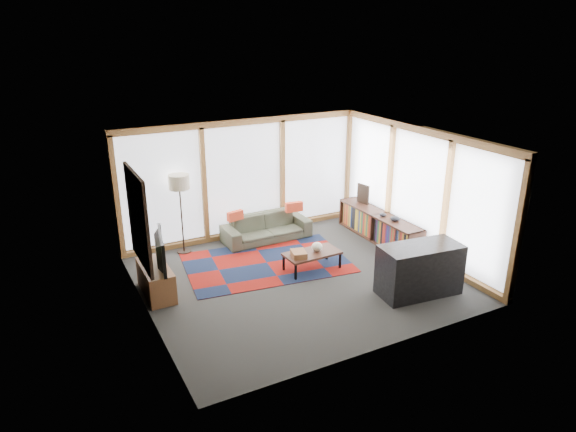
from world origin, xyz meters
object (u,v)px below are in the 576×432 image
sofa (266,228)px  tv_console (156,280)px  coffee_table (312,261)px  bookshelf (379,227)px  bar_counter (420,270)px  television (156,251)px  floor_lamp (181,214)px

sofa → tv_console: sofa is taller
coffee_table → bookshelf: bearing=16.3°
bookshelf → coffee_table: bearing=-163.7°
coffee_table → tv_console: tv_console is taller
coffee_table → bar_counter: size_ratio=0.76×
coffee_table → television: size_ratio=1.03×
tv_console → television: 0.57m
bookshelf → bar_counter: bearing=-110.4°
bookshelf → sofa: bearing=151.6°
tv_console → bar_counter: bar_counter is taller
floor_lamp → bookshelf: floor_lamp is taller
bookshelf → television: bearing=-177.5°
floor_lamp → sofa: bearing=-5.7°
bookshelf → television: size_ratio=2.37×
bar_counter → coffee_table: bearing=131.8°
floor_lamp → bar_counter: 4.77m
sofa → floor_lamp: size_ratio=1.15×
floor_lamp → coffee_table: floor_lamp is taller
bookshelf → tv_console: size_ratio=2.32×
sofa → television: size_ratio=1.84×
television → coffee_table: bearing=-86.7°
television → bookshelf: bearing=-76.7°
floor_lamp → coffee_table: (1.94, -1.93, -0.65)m
sofa → bar_counter: (1.32, -3.41, 0.17)m
sofa → bar_counter: bar_counter is taller
tv_console → coffee_table: bearing=-8.1°
television → tv_console: bearing=61.2°
coffee_table → bar_counter: bearing=-54.5°
television → bar_counter: television is taller
coffee_table → bar_counter: 2.05m
coffee_table → tv_console: bearing=171.9°
tv_console → floor_lamp: bearing=58.2°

